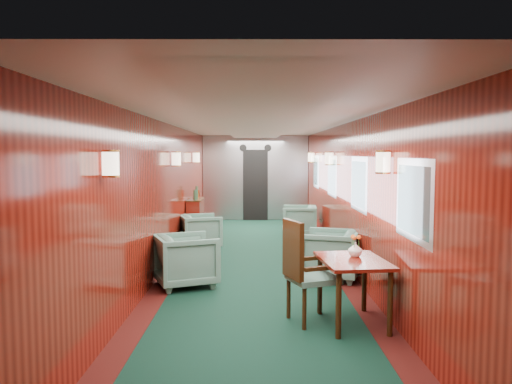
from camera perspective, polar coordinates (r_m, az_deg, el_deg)
room at (r=8.25m, az=0.03°, el=2.62°), size 12.00×12.10×2.40m
bulkhead at (r=14.17m, az=-0.07°, el=1.56°), size 2.98×0.17×2.39m
windows_right at (r=8.64m, az=9.95°, el=1.41°), size 0.02×8.60×0.80m
wall_sconces at (r=8.81m, az=0.02°, el=3.74°), size 2.97×7.97×0.25m
dining_table at (r=5.68m, az=11.01°, el=-8.70°), size 0.77×1.04×0.73m
side_chair at (r=5.64m, az=5.51°, el=-8.57°), size 0.65×0.67×1.16m
credenza at (r=11.17m, az=-6.92°, el=-3.00°), size 0.31×1.00×1.17m
flower_vase at (r=5.79m, az=11.26°, el=-6.44°), size 0.20×0.20×0.16m
armchair_left_near at (r=7.26m, az=-7.98°, el=-7.72°), size 1.06×1.05×0.75m
armchair_left_far at (r=9.99m, az=-6.35°, el=-4.51°), size 0.95×0.94×0.69m
armchair_right_near at (r=7.66m, az=8.51°, el=-7.07°), size 1.03×1.01×0.75m
armchair_right_far at (r=11.52m, az=4.96°, el=-3.27°), size 0.84×0.82×0.71m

